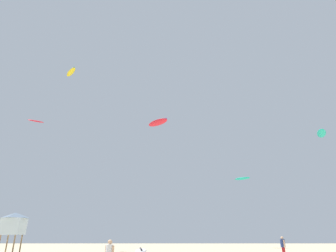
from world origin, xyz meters
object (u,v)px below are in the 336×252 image
at_px(kite_grounded_mid, 140,251).
at_px(kite_aloft_1, 241,179).
at_px(kite_aloft_3, 70,72).
at_px(kite_aloft_4, 320,133).
at_px(lifeguard_tower, 13,223).
at_px(person_midground, 282,245).
at_px(kite_aloft_2, 157,122).
at_px(kite_aloft_0, 35,121).

height_order(kite_grounded_mid, kite_aloft_1, kite_aloft_1).
xyz_separation_m(kite_aloft_3, kite_aloft_4, (37.13, -2.40, -11.32)).
bearing_deg(lifeguard_tower, kite_aloft_1, 29.28).
distance_m(person_midground, kite_aloft_4, 20.90).
relative_size(person_midground, kite_aloft_2, 0.58).
height_order(kite_aloft_2, kite_aloft_3, kite_aloft_3).
relative_size(kite_aloft_0, kite_aloft_2, 0.72).
relative_size(lifeguard_tower, kite_aloft_2, 1.36).
bearing_deg(kite_aloft_4, lifeguard_tower, -171.75).
distance_m(person_midground, kite_aloft_2, 19.65).
bearing_deg(kite_aloft_4, kite_aloft_1, 129.29).
bearing_deg(kite_aloft_0, kite_aloft_1, 16.90).
height_order(person_midground, lifeguard_tower, lifeguard_tower).
distance_m(kite_grounded_mid, kite_aloft_3, 29.73).
xyz_separation_m(lifeguard_tower, kite_aloft_0, (-2.86, 6.60, 14.39)).
bearing_deg(person_midground, lifeguard_tower, -21.85).
distance_m(person_midground, lifeguard_tower, 27.15).
xyz_separation_m(person_midground, kite_aloft_3, (-25.81, 12.86, 25.44)).
bearing_deg(kite_aloft_0, kite_aloft_4, -1.56).
bearing_deg(kite_aloft_3, lifeguard_tower, -95.79).
xyz_separation_m(lifeguard_tower, kite_aloft_3, (0.80, 7.89, 23.42)).
relative_size(kite_grounded_mid, kite_aloft_1, 1.71).
relative_size(lifeguard_tower, kite_aloft_3, 1.31).
height_order(person_midground, kite_aloft_0, kite_aloft_0).
bearing_deg(kite_aloft_4, kite_aloft_3, 176.30).
bearing_deg(kite_aloft_1, lifeguard_tower, -150.72).
bearing_deg(kite_grounded_mid, kite_aloft_4, 8.19).
distance_m(person_midground, kite_aloft_3, 38.45).
xyz_separation_m(kite_grounded_mid, kite_aloft_2, (1.67, 0.00, 15.16)).
bearing_deg(kite_aloft_0, kite_aloft_2, -14.39).
xyz_separation_m(kite_aloft_0, kite_aloft_3, (3.66, 1.29, 9.03)).
height_order(kite_aloft_0, kite_aloft_4, kite_aloft_0).
height_order(lifeguard_tower, kite_aloft_1, kite_aloft_1).
bearing_deg(kite_aloft_2, kite_aloft_0, 165.61).
bearing_deg(kite_aloft_0, lifeguard_tower, -66.61).
relative_size(kite_grounded_mid, kite_aloft_2, 1.49).
xyz_separation_m(lifeguard_tower, kite_aloft_1, (29.08, 16.31, 7.76)).
relative_size(person_midground, kite_aloft_4, 0.44).
height_order(person_midground, kite_aloft_3, kite_aloft_3).
height_order(lifeguard_tower, kite_aloft_4, kite_aloft_4).
distance_m(kite_grounded_mid, kite_aloft_1, 23.66).
xyz_separation_m(kite_aloft_0, kite_aloft_1, (31.94, 9.70, -6.63)).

